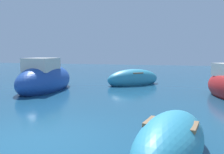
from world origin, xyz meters
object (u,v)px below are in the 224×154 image
at_px(moored_boat_1, 51,74).
at_px(moored_boat_5, 170,142).
at_px(moored_boat_0, 45,79).
at_px(moored_boat_4, 133,79).

distance_m(moored_boat_1, moored_boat_5, 17.26).
bearing_deg(moored_boat_0, moored_boat_5, -139.41).
bearing_deg(moored_boat_0, moored_boat_4, -55.21).
relative_size(moored_boat_0, moored_boat_4, 1.40).
bearing_deg(moored_boat_4, moored_boat_5, -120.48).
distance_m(moored_boat_0, moored_boat_5, 10.39).
relative_size(moored_boat_4, moored_boat_5, 1.16).
height_order(moored_boat_4, moored_boat_5, moored_boat_4).
distance_m(moored_boat_0, moored_boat_4, 5.95).
xyz_separation_m(moored_boat_4, moored_boat_5, (3.34, -10.93, -0.07)).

